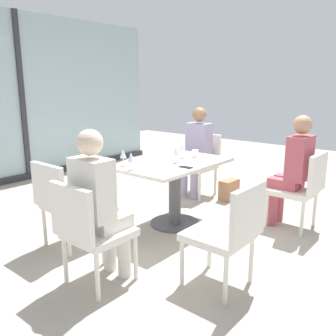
{
  "coord_description": "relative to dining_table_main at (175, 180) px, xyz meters",
  "views": [
    {
      "loc": [
        -3.05,
        -2.42,
        1.59
      ],
      "look_at": [
        0.0,
        0.1,
        0.65
      ],
      "focal_mm": 38.44,
      "sensor_mm": 36.0,
      "label": 1
    }
  ],
  "objects": [
    {
      "name": "ground_plane",
      "position": [
        0.0,
        0.0,
        -0.53
      ],
      "size": [
        12.0,
        12.0,
        0.0
      ],
      "primitive_type": "plane",
      "color": "#A89E8E"
    },
    {
      "name": "window_wall_backdrop",
      "position": [
        0.0,
        3.2,
        0.68
      ],
      "size": [
        5.49,
        0.1,
        2.7
      ],
      "color": "#9EB7BC",
      "rests_on": "ground_plane"
    },
    {
      "name": "dining_table_main",
      "position": [
        0.0,
        0.0,
        0.0
      ],
      "size": [
        1.28,
        0.76,
        0.73
      ],
      "color": "silver",
      "rests_on": "ground_plane"
    },
    {
      "name": "chair_far_right",
      "position": [
        1.16,
        0.45,
        -0.03
      ],
      "size": [
        0.5,
        0.46,
        0.87
      ],
      "color": "silver",
      "rests_on": "ground_plane"
    },
    {
      "name": "chair_side_end",
      "position": [
        -1.44,
        -0.3,
        -0.03
      ],
      "size": [
        0.5,
        0.46,
        0.87
      ],
      "color": "silver",
      "rests_on": "ground_plane"
    },
    {
      "name": "chair_front_right",
      "position": [
        0.78,
        -1.15,
        -0.03
      ],
      "size": [
        0.46,
        0.5,
        0.87
      ],
      "color": "silver",
      "rests_on": "ground_plane"
    },
    {
      "name": "chair_far_left",
      "position": [
        -1.16,
        0.45,
        -0.03
      ],
      "size": [
        0.5,
        0.46,
        0.87
      ],
      "color": "silver",
      "rests_on": "ground_plane"
    },
    {
      "name": "chair_front_left",
      "position": [
        -0.78,
        -1.15,
        -0.03
      ],
      "size": [
        0.46,
        0.5,
        0.87
      ],
      "color": "silver",
      "rests_on": "ground_plane"
    },
    {
      "name": "person_far_right",
      "position": [
        1.05,
        0.45,
        0.17
      ],
      "size": [
        0.39,
        0.34,
        1.26
      ],
      "color": "#9E93B7",
      "rests_on": "ground_plane"
    },
    {
      "name": "person_side_end",
      "position": [
        -1.33,
        -0.3,
        0.17
      ],
      "size": [
        0.39,
        0.34,
        1.26
      ],
      "color": "silver",
      "rests_on": "ground_plane"
    },
    {
      "name": "person_front_right",
      "position": [
        0.78,
        -1.04,
        0.17
      ],
      "size": [
        0.34,
        0.39,
        1.26
      ],
      "color": "#B24C56",
      "rests_on": "ground_plane"
    },
    {
      "name": "wine_glass_0",
      "position": [
        0.23,
        0.08,
        0.33
      ],
      "size": [
        0.07,
        0.07,
        0.18
      ],
      "color": "silver",
      "rests_on": "dining_table_main"
    },
    {
      "name": "wine_glass_1",
      "position": [
        -0.01,
        -0.03,
        0.33
      ],
      "size": [
        0.07,
        0.07,
        0.18
      ],
      "color": "silver",
      "rests_on": "dining_table_main"
    },
    {
      "name": "wine_glass_2",
      "position": [
        -0.5,
        0.3,
        0.33
      ],
      "size": [
        0.07,
        0.07,
        0.18
      ],
      "color": "silver",
      "rests_on": "dining_table_main"
    },
    {
      "name": "wine_glass_3",
      "position": [
        -0.57,
        0.11,
        0.33
      ],
      "size": [
        0.07,
        0.07,
        0.18
      ],
      "color": "silver",
      "rests_on": "dining_table_main"
    },
    {
      "name": "coffee_cup",
      "position": [
        0.37,
        -0.01,
        0.25
      ],
      "size": [
        0.08,
        0.08,
        0.09
      ],
      "primitive_type": "cylinder",
      "color": "white",
      "rests_on": "dining_table_main"
    },
    {
      "name": "cell_phone_on_table",
      "position": [
        -0.13,
        -0.24,
        0.2
      ],
      "size": [
        0.08,
        0.15,
        0.01
      ],
      "primitive_type": "cube",
      "rotation": [
        0.0,
        0.0,
        0.09
      ],
      "color": "black",
      "rests_on": "dining_table_main"
    },
    {
      "name": "handbag_0",
      "position": [
        1.19,
        -0.02,
        -0.39
      ],
      "size": [
        0.31,
        0.18,
        0.28
      ],
      "primitive_type": "cube",
      "rotation": [
        0.0,
        0.0,
        -0.05
      ],
      "color": "#A3704C",
      "rests_on": "ground_plane"
    }
  ]
}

